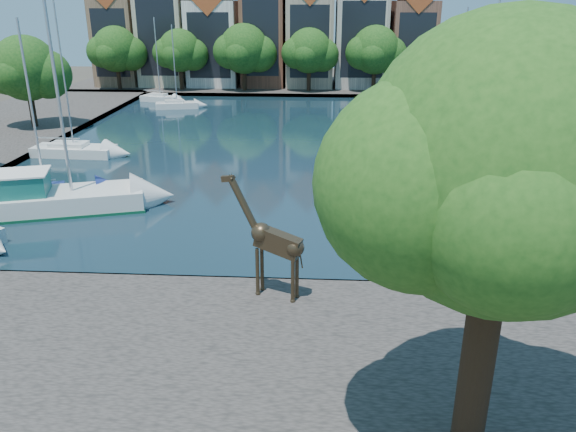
# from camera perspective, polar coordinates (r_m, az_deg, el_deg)

# --- Properties ---
(ground) EXTENTS (160.00, 160.00, 0.00)m
(ground) POSITION_cam_1_polar(r_m,az_deg,el_deg) (23.55, -5.99, -7.18)
(ground) COLOR #38332B
(ground) RESTS_ON ground
(water_basin) EXTENTS (38.00, 50.00, 0.08)m
(water_basin) POSITION_cam_1_polar(r_m,az_deg,el_deg) (45.93, -1.27, 7.17)
(water_basin) COLOR black
(water_basin) RESTS_ON ground
(near_quay) EXTENTS (50.00, 14.00, 0.50)m
(near_quay) POSITION_cam_1_polar(r_m,az_deg,el_deg) (17.66, -9.75, -17.22)
(near_quay) COLOR #4B4541
(near_quay) RESTS_ON ground
(far_quay) EXTENTS (60.00, 16.00, 0.50)m
(far_quay) POSITION_cam_1_polar(r_m,az_deg,el_deg) (77.28, 0.69, 13.05)
(far_quay) COLOR #4B4541
(far_quay) RESTS_ON ground
(plane_tree) EXTENTS (8.32, 6.40, 10.62)m
(plane_tree) POSITION_cam_1_polar(r_m,az_deg,el_deg) (12.57, 21.64, 3.68)
(plane_tree) COLOR #332114
(plane_tree) RESTS_ON near_quay
(townhouse_west_end) EXTENTS (5.44, 9.18, 14.93)m
(townhouse_west_end) POSITION_cam_1_polar(r_m,az_deg,el_deg) (81.02, -16.60, 17.65)
(townhouse_west_end) COLOR #856448
(townhouse_west_end) RESTS_ON far_quay
(townhouse_west_mid) EXTENTS (5.94, 9.18, 16.79)m
(townhouse_west_mid) POSITION_cam_1_polar(r_m,az_deg,el_deg) (79.21, -12.36, 18.59)
(townhouse_west_mid) COLOR #BBB090
(townhouse_west_mid) RESTS_ON far_quay
(townhouse_west_inner) EXTENTS (6.43, 9.18, 15.15)m
(townhouse_west_inner) POSITION_cam_1_polar(r_m,az_deg,el_deg) (77.81, -7.45, 18.19)
(townhouse_west_inner) COLOR white
(townhouse_west_inner) RESTS_ON far_quay
(townhouse_center) EXTENTS (5.44, 9.18, 16.93)m
(townhouse_center) POSITION_cam_1_polar(r_m,az_deg,el_deg) (76.85, -2.44, 19.06)
(townhouse_center) COLOR brown
(townhouse_center) RESTS_ON far_quay
(townhouse_east_inner) EXTENTS (5.94, 9.18, 15.79)m
(townhouse_east_inner) POSITION_cam_1_polar(r_m,az_deg,el_deg) (76.51, 2.29, 18.58)
(townhouse_east_inner) COLOR tan
(townhouse_east_inner) RESTS_ON far_quay
(townhouse_east_mid) EXTENTS (6.43, 9.18, 16.65)m
(townhouse_east_mid) POSITION_cam_1_polar(r_m,az_deg,el_deg) (76.63, 7.43, 18.71)
(townhouse_east_mid) COLOR #C0B4A4
(townhouse_east_mid) RESTS_ON far_quay
(townhouse_east_end) EXTENTS (5.44, 9.18, 14.43)m
(townhouse_east_end) POSITION_cam_1_polar(r_m,az_deg,el_deg) (77.36, 12.44, 17.70)
(townhouse_east_end) COLOR brown
(townhouse_east_end) RESTS_ON far_quay
(far_tree_far_west) EXTENTS (7.28, 5.60, 7.68)m
(far_tree_far_west) POSITION_cam_1_polar(r_m,az_deg,el_deg) (75.62, -17.01, 15.76)
(far_tree_far_west) COLOR #332114
(far_tree_far_west) RESTS_ON far_quay
(far_tree_west) EXTENTS (6.76, 5.20, 7.36)m
(far_tree_west) POSITION_cam_1_polar(r_m,az_deg,el_deg) (73.31, -10.89, 16.05)
(far_tree_west) COLOR #332114
(far_tree_west) RESTS_ON far_quay
(far_tree_mid_west) EXTENTS (7.80, 6.00, 8.00)m
(far_tree_mid_west) POSITION_cam_1_polar(r_m,az_deg,el_deg) (71.80, -4.42, 16.42)
(far_tree_mid_west) COLOR #332114
(far_tree_mid_west) RESTS_ON far_quay
(far_tree_mid_east) EXTENTS (7.02, 5.40, 7.52)m
(far_tree_mid_east) POSITION_cam_1_polar(r_m,az_deg,el_deg) (71.19, 2.24, 16.29)
(far_tree_mid_east) COLOR #332114
(far_tree_mid_east) RESTS_ON far_quay
(far_tree_east) EXTENTS (7.54, 5.80, 7.84)m
(far_tree_east) POSITION_cam_1_polar(r_m,az_deg,el_deg) (71.46, 8.94, 16.17)
(far_tree_east) COLOR #332114
(far_tree_east) RESTS_ON far_quay
(far_tree_far_east) EXTENTS (6.76, 5.20, 7.36)m
(far_tree_far_east) POSITION_cam_1_polar(r_m,az_deg,el_deg) (72.63, 15.45, 15.64)
(far_tree_far_east) COLOR #332114
(far_tree_far_east) RESTS_ON far_quay
(side_tree_left_far) EXTENTS (7.28, 5.60, 7.88)m
(side_tree_left_far) POSITION_cam_1_polar(r_m,az_deg,el_deg) (55.05, -24.98, 13.26)
(side_tree_left_far) COLOR #332114
(side_tree_left_far) RESTS_ON left_quay
(giraffe_statue) EXTENTS (3.13, 1.41, 4.61)m
(giraffe_statue) POSITION_cam_1_polar(r_m,az_deg,el_deg) (20.84, -1.66, -2.52)
(giraffe_statue) COLOR #382C1C
(giraffe_statue) RESTS_ON near_quay
(motorsailer) EXTENTS (10.44, 5.75, 11.93)m
(motorsailer) POSITION_cam_1_polar(r_m,az_deg,el_deg) (33.71, -23.61, 1.84)
(motorsailer) COLOR silver
(motorsailer) RESTS_ON water_basin
(sailboat_left_b) EXTENTS (7.20, 4.97, 10.19)m
(sailboat_left_b) POSITION_cam_1_polar(r_m,az_deg,el_deg) (34.99, -23.38, 1.97)
(sailboat_left_b) COLOR navy
(sailboat_left_b) RESTS_ON water_basin
(sailboat_left_c) EXTENTS (6.17, 2.41, 11.02)m
(sailboat_left_c) POSITION_cam_1_polar(r_m,az_deg,el_deg) (45.56, -20.91, 6.45)
(sailboat_left_c) COLOR silver
(sailboat_left_c) RESTS_ON water_basin
(sailboat_left_d) EXTENTS (4.77, 2.61, 8.64)m
(sailboat_left_d) POSITION_cam_1_polar(r_m,az_deg,el_deg) (63.15, -11.21, 11.14)
(sailboat_left_d) COLOR silver
(sailboat_left_d) RESTS_ON water_basin
(sailboat_left_e) EXTENTS (4.82, 2.76, 9.22)m
(sailboat_left_e) POSITION_cam_1_polar(r_m,az_deg,el_deg) (67.90, -12.85, 11.71)
(sailboat_left_e) COLOR silver
(sailboat_left_e) RESTS_ON water_basin
(sailboat_right_a) EXTENTS (6.73, 3.07, 10.82)m
(sailboat_right_a) POSITION_cam_1_polar(r_m,az_deg,el_deg) (28.97, 19.89, -1.42)
(sailboat_right_a) COLOR silver
(sailboat_right_a) RESTS_ON water_basin
(sailboat_right_b) EXTENTS (7.85, 4.97, 12.54)m
(sailboat_right_b) POSITION_cam_1_polar(r_m,az_deg,el_deg) (42.37, 18.92, 5.71)
(sailboat_right_b) COLOR navy
(sailboat_right_b) RESTS_ON water_basin
(sailboat_right_c) EXTENTS (6.04, 4.22, 10.51)m
(sailboat_right_c) POSITION_cam_1_polar(r_m,az_deg,el_deg) (50.17, 16.57, 8.24)
(sailboat_right_c) COLOR white
(sailboat_right_c) RESTS_ON water_basin
(sailboat_right_d) EXTENTS (5.35, 2.93, 7.25)m
(sailboat_right_d) POSITION_cam_1_polar(r_m,az_deg,el_deg) (55.09, 15.43, 9.31)
(sailboat_right_d) COLOR white
(sailboat_right_d) RESTS_ON water_basin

